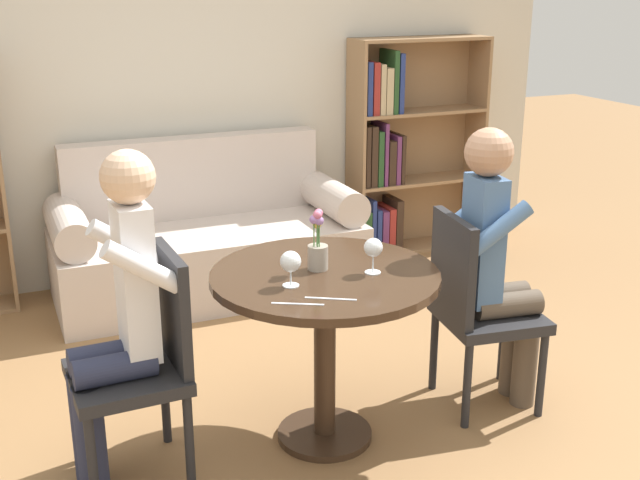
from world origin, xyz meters
The scene contains 14 objects.
ground_plane centered at (0.00, 0.00, 0.00)m, with size 16.00×16.00×0.00m, color olive.
back_wall centered at (0.00, 2.25, 1.35)m, with size 5.20×0.05×2.70m.
round_table centered at (0.00, 0.00, 0.59)m, with size 0.92×0.92×0.75m.
couch centered at (0.00, 1.82, 0.31)m, with size 1.83×0.80×0.92m.
bookshelf_right centered at (1.45, 2.09, 0.71)m, with size 0.97×0.28×1.48m.
chair_left centered at (-0.72, 0.05, 0.49)m, with size 0.43×0.43×0.90m.
chair_right centered at (0.72, 0.00, 0.49)m, with size 0.47×0.47×0.90m.
person_left centered at (-0.81, 0.04, 0.68)m, with size 0.43×0.35×1.29m.
person_right centered at (0.81, -0.02, 0.68)m, with size 0.44×0.37×1.27m.
wine_glass_left centered at (-0.18, -0.08, 0.84)m, with size 0.08×0.08×0.14m.
wine_glass_right centered at (0.17, -0.08, 0.85)m, with size 0.08×0.08×0.14m.
flower_vase centered at (-0.01, 0.04, 0.84)m, with size 0.08×0.08×0.25m.
knife_left_setting centered at (-0.09, -0.26, 0.75)m, with size 0.17×0.11×0.00m.
fork_left_setting centered at (-0.22, -0.26, 0.75)m, with size 0.17×0.10×0.00m.
Camera 1 is at (-1.18, -2.73, 1.86)m, focal length 45.00 mm.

